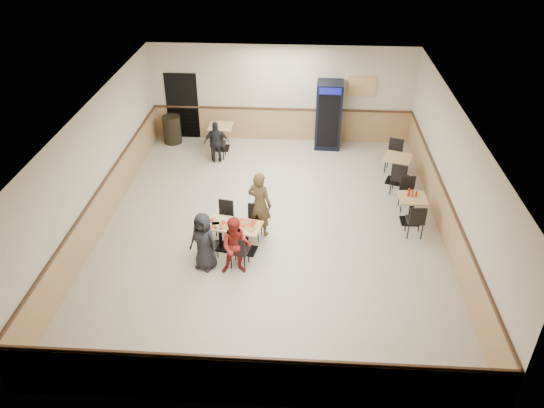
# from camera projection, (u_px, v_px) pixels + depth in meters

# --- Properties ---
(ground) EXTENTS (10.00, 10.00, 0.00)m
(ground) POSITION_uv_depth(u_px,v_px,m) (272.00, 228.00, 12.67)
(ground) COLOR beige
(ground) RESTS_ON ground
(room_shell) EXTENTS (10.00, 10.00, 10.00)m
(room_shell) POSITION_uv_depth(u_px,v_px,m) (342.00, 160.00, 14.43)
(room_shell) COLOR silver
(room_shell) RESTS_ON ground
(main_table) EXTENTS (1.33, 0.84, 0.66)m
(main_table) POSITION_uv_depth(u_px,v_px,m) (233.00, 233.00, 11.72)
(main_table) COLOR black
(main_table) RESTS_ON ground
(main_chairs) EXTENTS (1.35, 1.63, 0.84)m
(main_chairs) POSITION_uv_depth(u_px,v_px,m) (232.00, 233.00, 11.74)
(main_chairs) COLOR black
(main_chairs) RESTS_ON ground
(diner_woman_left) EXTENTS (0.77, 0.66, 1.33)m
(diner_woman_left) POSITION_uv_depth(u_px,v_px,m) (204.00, 241.00, 11.07)
(diner_woman_left) COLOR black
(diner_woman_left) RESTS_ON ground
(diner_woman_right) EXTENTS (0.68, 0.55, 1.34)m
(diner_woman_right) POSITION_uv_depth(u_px,v_px,m) (236.00, 246.00, 10.92)
(diner_woman_right) COLOR maroon
(diner_woman_right) RESTS_ON ground
(diner_man_opposite) EXTENTS (0.69, 0.58, 1.60)m
(diner_man_opposite) POSITION_uv_depth(u_px,v_px,m) (260.00, 204.00, 12.07)
(diner_man_opposite) COLOR #4F3D21
(diner_man_opposite) RESTS_ON ground
(lone_diner) EXTENTS (0.77, 0.43, 1.25)m
(lone_diner) POSITION_uv_depth(u_px,v_px,m) (216.00, 142.00, 15.27)
(lone_diner) COLOR black
(lone_diner) RESTS_ON ground
(tabletop_clutter) EXTENTS (1.10, 0.57, 0.12)m
(tabletop_clutter) POSITION_uv_depth(u_px,v_px,m) (230.00, 224.00, 11.58)
(tabletop_clutter) COLOR red
(tabletop_clutter) RESTS_ON main_table
(side_table_near) EXTENTS (0.66, 0.66, 0.70)m
(side_table_near) POSITION_uv_depth(u_px,v_px,m) (411.00, 206.00, 12.65)
(side_table_near) COLOR black
(side_table_near) RESTS_ON ground
(side_table_near_chair_south) EXTENTS (0.42, 0.42, 0.88)m
(side_table_near_chair_south) POSITION_uv_depth(u_px,v_px,m) (415.00, 219.00, 12.19)
(side_table_near_chair_south) COLOR black
(side_table_near_chair_south) RESTS_ON ground
(side_table_near_chair_north) EXTENTS (0.42, 0.42, 0.88)m
(side_table_near_chair_north) POSITION_uv_depth(u_px,v_px,m) (408.00, 194.00, 13.13)
(side_table_near_chair_north) COLOR black
(side_table_near_chair_north) RESTS_ON ground
(side_table_far) EXTENTS (0.90, 0.90, 0.75)m
(side_table_far) POSITION_uv_depth(u_px,v_px,m) (397.00, 166.00, 14.31)
(side_table_far) COLOR black
(side_table_far) RESTS_ON ground
(side_table_far_chair_south) EXTENTS (0.56, 0.56, 0.95)m
(side_table_far_chair_south) POSITION_uv_depth(u_px,v_px,m) (400.00, 177.00, 13.81)
(side_table_far_chair_south) COLOR black
(side_table_far_chair_south) RESTS_ON ground
(side_table_far_chair_north) EXTENTS (0.56, 0.56, 0.95)m
(side_table_far_chair_north) POSITION_uv_depth(u_px,v_px,m) (393.00, 156.00, 14.83)
(side_table_far_chair_north) COLOR black
(side_table_far_chair_north) RESTS_ON ground
(condiment_caddy) EXTENTS (0.23, 0.06, 0.20)m
(condiment_caddy) POSITION_uv_depth(u_px,v_px,m) (412.00, 193.00, 12.52)
(condiment_caddy) COLOR #A6230B
(condiment_caddy) RESTS_ON side_table_near
(back_table) EXTENTS (0.71, 0.71, 0.76)m
(back_table) POSITION_uv_depth(u_px,v_px,m) (221.00, 134.00, 16.06)
(back_table) COLOR black
(back_table) RESTS_ON ground
(back_table_chair_lone) EXTENTS (0.45, 0.45, 0.96)m
(back_table_chair_lone) POSITION_uv_depth(u_px,v_px,m) (218.00, 143.00, 15.56)
(back_table_chair_lone) COLOR black
(back_table_chair_lone) RESTS_ON ground
(pepsi_cooler) EXTENTS (0.80, 0.81, 2.04)m
(pepsi_cooler) POSITION_uv_depth(u_px,v_px,m) (329.00, 115.00, 15.95)
(pepsi_cooler) COLOR black
(pepsi_cooler) RESTS_ON ground
(trash_bin) EXTENTS (0.55, 0.55, 0.87)m
(trash_bin) POSITION_uv_depth(u_px,v_px,m) (172.00, 130.00, 16.47)
(trash_bin) COLOR black
(trash_bin) RESTS_ON ground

